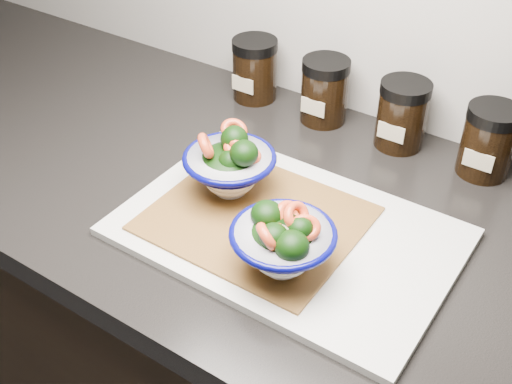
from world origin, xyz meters
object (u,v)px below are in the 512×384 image
Objects in this scene: spice_jar_a at (255,69)px; spice_jar_b at (324,91)px; cutting_board at (287,232)px; bowl_left at (231,166)px; spice_jar_c at (402,114)px; bowl_right at (283,242)px; spice_jar_d at (488,141)px.

spice_jar_b is (0.14, 0.00, 0.00)m from spice_jar_a.
cutting_board is 3.34× the size of bowl_left.
bowl_left is at bearing -62.38° from spice_jar_a.
spice_jar_b is at bearing 180.00° from spice_jar_c.
bowl_right is 0.40m from spice_jar_b.
cutting_board is 0.10m from bowl_right.
bowl_left reaches higher than spice_jar_c.
spice_jar_a is 1.00× the size of spice_jar_d.
bowl_right is 0.39m from spice_jar_d.
spice_jar_b is 1.00× the size of spice_jar_c.
spice_jar_b is (-0.11, 0.30, 0.05)m from cutting_board.
bowl_left is at bearing -117.55° from spice_jar_c.
bowl_left reaches higher than spice_jar_a.
spice_jar_a is (-0.14, 0.27, -0.00)m from bowl_left.
spice_jar_c is at bearing 180.00° from spice_jar_d.
spice_jar_d is (0.14, 0.37, -0.00)m from bowl_right.
cutting_board is 3.98× the size of spice_jar_b.
cutting_board is at bearing -12.25° from bowl_left.
cutting_board is 0.32m from spice_jar_b.
cutting_board is at bearing 117.28° from bowl_right.
spice_jar_d is at bearing 69.94° from bowl_right.
spice_jar_c is (-0.01, 0.37, -0.00)m from bowl_right.
spice_jar_a is at bearing 130.51° from cutting_board.
bowl_left is 1.19× the size of spice_jar_c.
spice_jar_d is (0.28, 0.00, 0.00)m from spice_jar_b.
spice_jar_c is at bearing 90.85° from bowl_right.
spice_jar_a is at bearing 180.00° from spice_jar_d.
bowl_right reaches higher than spice_jar_a.
spice_jar_a is at bearing 128.27° from bowl_right.
bowl_left is 0.31m from spice_jar_c.
cutting_board is 3.98× the size of spice_jar_c.
cutting_board is at bearing -119.99° from spice_jar_d.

